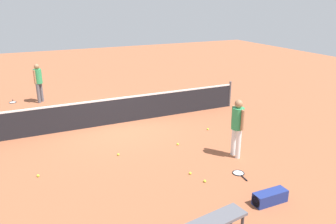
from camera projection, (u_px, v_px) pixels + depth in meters
The scene contains 14 objects.
ground_plane at pixel (115, 124), 12.14m from camera, with size 40.00×40.00×0.00m, color #9E5638.
court_net at pixel (114, 111), 11.97m from camera, with size 10.09×0.09×1.07m.
player_near_side at pixel (237, 123), 9.31m from camera, with size 0.34×0.52×1.70m.
player_far_side at pixel (38, 80), 14.37m from camera, with size 0.48×0.48×1.70m.
tennis_racket_near_player at pixel (239, 173), 8.65m from camera, with size 0.35×0.60×0.03m.
tennis_racket_far_player at pixel (13, 102), 14.64m from camera, with size 0.32×0.58×0.03m.
tennis_ball_near_player at pixel (38, 176), 8.50m from camera, with size 0.07×0.07×0.07m, color #C6E033.
tennis_ball_by_net at pixel (208, 129), 11.54m from camera, with size 0.07×0.07×0.07m, color #C6E033.
tennis_ball_midcourt at pixel (190, 173), 8.62m from camera, with size 0.07×0.07×0.07m, color #C6E033.
tennis_ball_baseline at pixel (205, 181), 8.25m from camera, with size 0.07×0.07×0.07m, color #C6E033.
tennis_ball_stray_left at pixel (118, 154), 9.66m from camera, with size 0.07×0.07×0.07m, color #C6E033.
tennis_ball_stray_right at pixel (178, 144), 10.35m from camera, with size 0.07×0.07×0.07m, color #C6E033.
courtside_bench at pixel (211, 224), 6.08m from camera, with size 1.54×0.62×0.48m.
equipment_bag at pixel (269, 198), 7.37m from camera, with size 0.80×0.29×0.28m.
Camera 1 is at (-3.04, -11.11, 4.30)m, focal length 35.64 mm.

